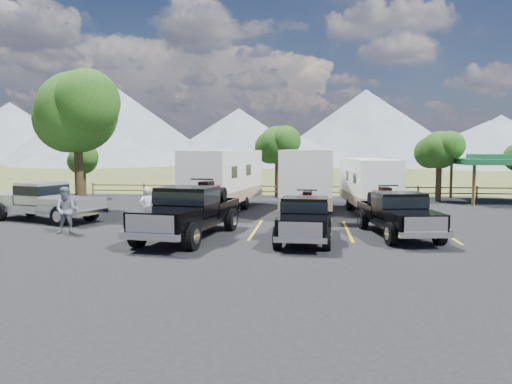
# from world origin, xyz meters

# --- Properties ---
(ground) EXTENTS (320.00, 320.00, 0.00)m
(ground) POSITION_xyz_m (0.00, 0.00, 0.00)
(ground) COLOR #485223
(ground) RESTS_ON ground
(asphalt_lot) EXTENTS (44.00, 34.00, 0.04)m
(asphalt_lot) POSITION_xyz_m (0.00, 3.00, 0.02)
(asphalt_lot) COLOR black
(asphalt_lot) RESTS_ON ground
(stall_lines) EXTENTS (12.12, 5.50, 0.01)m
(stall_lines) POSITION_xyz_m (0.00, 4.00, 0.04)
(stall_lines) COLOR gold
(stall_lines) RESTS_ON asphalt_lot
(tree_big_nw) EXTENTS (5.54, 5.18, 7.84)m
(tree_big_nw) POSITION_xyz_m (-12.55, 9.03, 5.60)
(tree_big_nw) COLOR #322313
(tree_big_nw) RESTS_ON ground
(tree_ne_a) EXTENTS (3.11, 2.92, 4.76)m
(tree_ne_a) POSITION_xyz_m (8.97, 17.01, 3.48)
(tree_ne_a) COLOR #322313
(tree_ne_a) RESTS_ON ground
(tree_north) EXTENTS (3.46, 3.24, 5.25)m
(tree_north) POSITION_xyz_m (-2.03, 19.02, 3.83)
(tree_north) COLOR #322313
(tree_north) RESTS_ON ground
(tree_nw_small) EXTENTS (2.59, 2.43, 3.85)m
(tree_nw_small) POSITION_xyz_m (-16.02, 17.01, 2.78)
(tree_nw_small) COLOR #322313
(tree_nw_small) RESTS_ON ground
(rail_fence) EXTENTS (36.12, 0.12, 1.00)m
(rail_fence) POSITION_xyz_m (2.00, 18.50, 0.61)
(rail_fence) COLOR brown
(rail_fence) RESTS_ON ground
(pavilion) EXTENTS (6.20, 6.20, 3.22)m
(pavilion) POSITION_xyz_m (13.00, 17.00, 2.79)
(pavilion) COLOR brown
(pavilion) RESTS_ON ground
(mountain_range) EXTENTS (209.00, 71.00, 20.00)m
(mountain_range) POSITION_xyz_m (-7.63, 105.98, 7.87)
(mountain_range) COLOR slate
(mountain_range) RESTS_ON ground
(rig_left) EXTENTS (3.24, 7.13, 2.29)m
(rig_left) POSITION_xyz_m (-4.41, 1.70, 1.15)
(rig_left) COLOR black
(rig_left) RESTS_ON asphalt_lot
(rig_center) EXTENTS (2.21, 5.74, 1.89)m
(rig_center) POSITION_xyz_m (0.18, 1.66, 0.95)
(rig_center) COLOR black
(rig_center) RESTS_ON asphalt_lot
(rig_right) EXTENTS (2.85, 6.21, 2.00)m
(rig_right) POSITION_xyz_m (3.90, 3.05, 1.00)
(rig_right) COLOR black
(rig_right) RESTS_ON asphalt_lot
(trailer_left) EXTENTS (3.76, 9.97, 3.45)m
(trailer_left) POSITION_xyz_m (-4.62, 10.89, 1.84)
(trailer_left) COLOR white
(trailer_left) RESTS_ON asphalt_lot
(trailer_center) EXTENTS (2.89, 10.04, 3.49)m
(trailer_center) POSITION_xyz_m (0.28, 10.02, 1.86)
(trailer_center) COLOR white
(trailer_center) RESTS_ON asphalt_lot
(trailer_right) EXTENTS (2.84, 8.58, 2.97)m
(trailer_right) POSITION_xyz_m (3.67, 11.12, 1.59)
(trailer_right) COLOR white
(trailer_right) RESTS_ON asphalt_lot
(pickup_silver) EXTENTS (6.66, 3.97, 1.90)m
(pickup_silver) POSITION_xyz_m (-12.63, 5.48, 1.03)
(pickup_silver) COLOR #A7AAB0
(pickup_silver) RESTS_ON asphalt_lot
(person_a) EXTENTS (0.83, 0.78, 1.91)m
(person_a) POSITION_xyz_m (-6.63, 3.10, 1.00)
(person_a) COLOR silver
(person_a) RESTS_ON asphalt_lot
(person_b) EXTENTS (1.10, 0.95, 1.96)m
(person_b) POSITION_xyz_m (-9.72, 2.01, 1.02)
(person_b) COLOR slate
(person_b) RESTS_ON asphalt_lot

